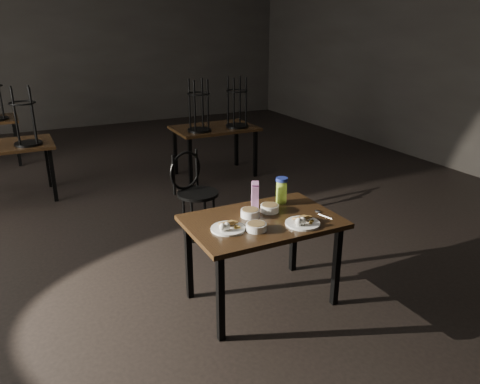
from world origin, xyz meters
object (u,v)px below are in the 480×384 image
main_table (262,228)px  bentwood_chair (193,187)px  juice_carton (255,195)px  water_bottle (282,190)px

main_table → bentwood_chair: bentwood_chair is taller
juice_carton → main_table: bearing=-104.9°
juice_carton → water_bottle: (0.26, -0.01, 0.01)m
main_table → juice_carton: size_ratio=5.09×
juice_carton → water_bottle: 0.26m
main_table → water_bottle: (0.32, 0.24, 0.19)m
bentwood_chair → main_table: bearing=-109.9°
main_table → juice_carton: (0.07, 0.25, 0.19)m
juice_carton → water_bottle: bearing=-1.8°
juice_carton → bentwood_chair: size_ratio=0.25×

